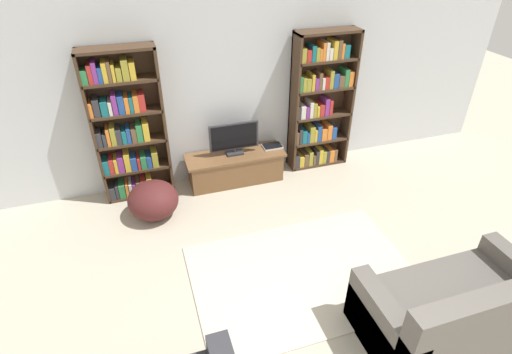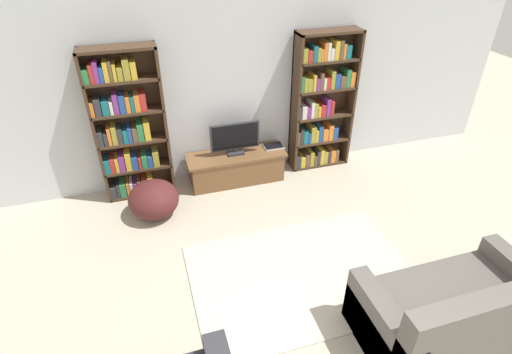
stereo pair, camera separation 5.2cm
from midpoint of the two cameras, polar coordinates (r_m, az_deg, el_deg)
The scene contains 9 objects.
wall_back at distance 5.69m, azimuth -4.53°, elevation 12.14°, with size 8.80×0.06×2.60m.
bookshelf_left at distance 5.52m, azimuth -18.27°, elevation 6.55°, with size 0.92×0.30×2.07m.
bookshelf_right at distance 6.08m, azimuth 8.77°, elevation 10.32°, with size 0.92×0.30×2.07m.
tv_stand at distance 5.91m, azimuth -3.22°, elevation 1.39°, with size 1.44×0.48×0.45m.
television at distance 5.69m, azimuth -3.42°, elevation 5.58°, with size 0.71×0.16×0.48m.
laptop at distance 5.98m, azimuth 2.09°, elevation 4.43°, with size 0.29×0.20×0.03m.
area_rug at distance 4.58m, azimuth 6.47°, elevation -13.65°, with size 2.43×1.65×0.02m.
couch_right_sofa at distance 4.24m, azimuth 26.34°, elevation -16.93°, with size 1.67×0.92×0.94m.
beanbag_ottoman at distance 5.37m, azimuth -14.74°, elevation -3.21°, with size 0.65×0.65×0.49m, color #4C1E1E.
Camera 1 is at (-1.23, -0.94, 3.33)m, focal length 28.00 mm.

